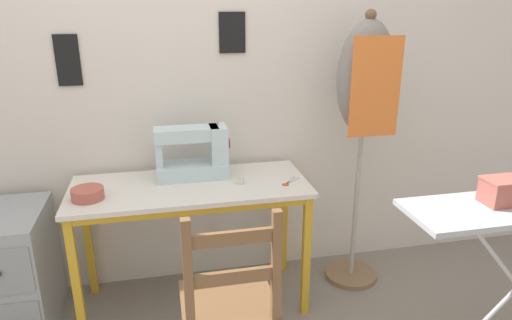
{
  "coord_description": "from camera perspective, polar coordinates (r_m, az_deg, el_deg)",
  "views": [
    {
      "loc": [
        -0.13,
        -1.99,
        1.64
      ],
      "look_at": [
        0.35,
        0.24,
        0.85
      ],
      "focal_mm": 32.0,
      "sensor_mm": 36.0,
      "label": 1
    }
  ],
  "objects": [
    {
      "name": "storage_box",
      "position": [
        2.2,
        28.46,
        -3.43
      ],
      "size": [
        0.17,
        0.12,
        0.11
      ],
      "color": "#AD564C",
      "rests_on": "ironing_board"
    },
    {
      "name": "filing_cabinet",
      "position": [
        2.73,
        -28.26,
        -12.15
      ],
      "size": [
        0.39,
        0.52,
        0.65
      ],
      "color": "#93999E",
      "rests_on": "ground_plane"
    },
    {
      "name": "dress_form",
      "position": [
        2.6,
        13.47,
        8.17
      ],
      "size": [
        0.33,
        0.32,
        1.61
      ],
      "color": "#846647",
      "rests_on": "ground_plane"
    },
    {
      "name": "wall_back",
      "position": [
        2.61,
        -9.39,
        10.82
      ],
      "size": [
        10.0,
        0.06,
        2.55
      ],
      "color": "silver",
      "rests_on": "ground_plane"
    },
    {
      "name": "sewing_machine",
      "position": [
        2.49,
        -7.54,
        0.77
      ],
      "size": [
        0.4,
        0.18,
        0.31
      ],
      "color": "silver",
      "rests_on": "sewing_table"
    },
    {
      "name": "fabric_bowl",
      "position": [
        2.37,
        -20.31,
        -3.94
      ],
      "size": [
        0.16,
        0.16,
        0.06
      ],
      "color": "#B25647",
      "rests_on": "sewing_table"
    },
    {
      "name": "wooden_chair",
      "position": [
        2.03,
        -3.39,
        -17.69
      ],
      "size": [
        0.4,
        0.38,
        0.91
      ],
      "color": "brown",
      "rests_on": "ground_plane"
    },
    {
      "name": "sewing_table",
      "position": [
        2.46,
        -8.12,
        -5.08
      ],
      "size": [
        1.25,
        0.53,
        0.73
      ],
      "color": "silver",
      "rests_on": "ground_plane"
    },
    {
      "name": "scissors",
      "position": [
        2.43,
        4.09,
        -2.83
      ],
      "size": [
        0.12,
        0.12,
        0.01
      ],
      "color": "silver",
      "rests_on": "sewing_table"
    },
    {
      "name": "thread_spool_near_machine",
      "position": [
        2.42,
        -1.95,
        -2.51
      ],
      "size": [
        0.04,
        0.04,
        0.04
      ],
      "color": "silver",
      "rests_on": "sewing_table"
    }
  ]
}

